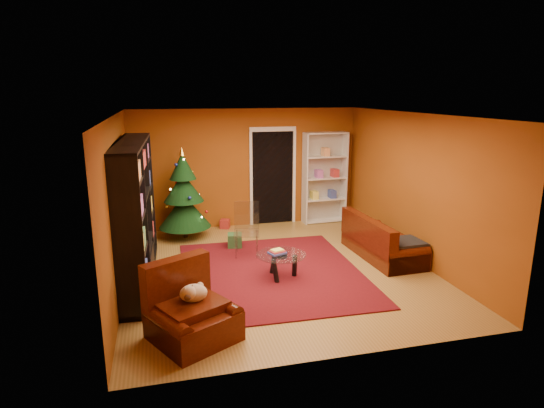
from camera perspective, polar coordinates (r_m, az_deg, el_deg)
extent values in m
cube|color=olive|center=(7.87, 0.71, -8.31)|extent=(5.00, 5.50, 0.05)
cube|color=silver|center=(7.29, 0.78, 11.36)|extent=(5.00, 5.50, 0.05)
cube|color=#8C4612|center=(10.12, -3.27, 4.52)|extent=(5.00, 0.05, 2.60)
cube|color=#8C4612|center=(7.26, -18.90, 0.01)|extent=(0.05, 5.50, 2.60)
cube|color=#8C4612|center=(8.46, 17.54, 2.01)|extent=(0.05, 5.50, 2.60)
cube|color=#5B0D14|center=(7.69, -0.05, -8.56)|extent=(3.00, 3.47, 0.02)
cube|color=#24562A|center=(8.88, -4.68, -4.61)|extent=(0.31, 0.31, 0.27)
cube|color=maroon|center=(10.13, -5.93, -2.50)|extent=(0.25, 0.25, 0.20)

